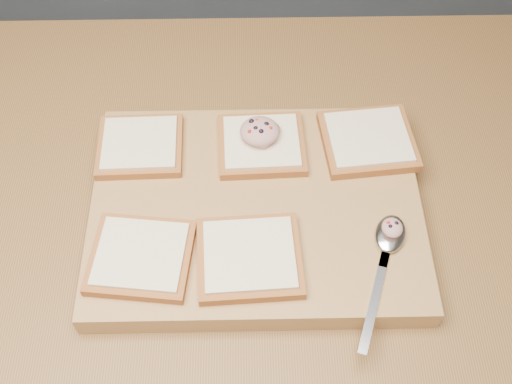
% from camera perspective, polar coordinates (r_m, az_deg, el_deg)
% --- Properties ---
extents(island_counter, '(2.00, 0.80, 0.90)m').
position_cam_1_polar(island_counter, '(1.29, -3.25, -12.45)').
color(island_counter, slate).
rests_on(island_counter, ground).
extents(cutting_board, '(0.44, 0.34, 0.04)m').
position_cam_1_polar(cutting_board, '(0.87, 0.00, -1.60)').
color(cutting_board, '#B57D4D').
rests_on(cutting_board, island_counter).
extents(bread_far_left, '(0.12, 0.11, 0.02)m').
position_cam_1_polar(bread_far_left, '(0.92, -10.27, 4.09)').
color(bread_far_left, brown).
rests_on(bread_far_left, cutting_board).
extents(bread_far_center, '(0.13, 0.12, 0.02)m').
position_cam_1_polar(bread_far_center, '(0.91, 0.50, 4.26)').
color(bread_far_center, brown).
rests_on(bread_far_center, cutting_board).
extents(bread_far_right, '(0.14, 0.13, 0.02)m').
position_cam_1_polar(bread_far_right, '(0.93, 9.93, 4.55)').
color(bread_far_right, brown).
rests_on(bread_far_right, cutting_board).
extents(bread_near_left, '(0.14, 0.13, 0.02)m').
position_cam_1_polar(bread_near_left, '(0.82, -10.19, -5.67)').
color(bread_near_left, brown).
rests_on(bread_near_left, cutting_board).
extents(bread_near_center, '(0.14, 0.13, 0.02)m').
position_cam_1_polar(bread_near_center, '(0.80, -0.59, -5.81)').
color(bread_near_center, brown).
rests_on(bread_near_center, cutting_board).
extents(tuna_salad_dollop, '(0.06, 0.05, 0.03)m').
position_cam_1_polar(tuna_salad_dollop, '(0.90, 0.33, 5.44)').
color(tuna_salad_dollop, '#AF7770').
rests_on(tuna_salad_dollop, bread_far_center).
extents(spoon, '(0.09, 0.19, 0.01)m').
position_cam_1_polar(spoon, '(0.83, 11.66, -4.47)').
color(spoon, silver).
rests_on(spoon, cutting_board).
extents(spoon_salad, '(0.03, 0.03, 0.02)m').
position_cam_1_polar(spoon_salad, '(0.83, 12.02, -3.11)').
color(spoon_salad, '#AF7770').
rests_on(spoon_salad, spoon).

